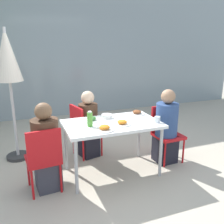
{
  "coord_description": "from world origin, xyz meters",
  "views": [
    {
      "loc": [
        -1.15,
        -3.01,
        1.83
      ],
      "look_at": [
        0.0,
        0.0,
        0.9
      ],
      "focal_mm": 40.0,
      "sensor_mm": 36.0,
      "label": 1
    }
  ],
  "objects_px": {
    "chair_right": "(166,129)",
    "chair_far": "(83,127)",
    "closed_umbrella": "(8,62)",
    "drinking_cup": "(157,119)",
    "chair_left": "(44,156)",
    "person_right": "(166,128)",
    "person_left": "(46,150)",
    "bottle": "(90,119)",
    "person_far": "(88,126)",
    "salad_bowl": "(107,116)"
  },
  "relations": [
    {
      "from": "chair_left",
      "to": "drinking_cup",
      "type": "bearing_deg",
      "value": -6.88
    },
    {
      "from": "chair_left",
      "to": "closed_umbrella",
      "type": "xyz_separation_m",
      "value": [
        -0.31,
        1.14,
        1.04
      ]
    },
    {
      "from": "chair_far",
      "to": "chair_right",
      "type": "bearing_deg",
      "value": 51.42
    },
    {
      "from": "chair_left",
      "to": "person_right",
      "type": "distance_m",
      "value": 1.85
    },
    {
      "from": "chair_left",
      "to": "bottle",
      "type": "xyz_separation_m",
      "value": [
        0.62,
        0.12,
        0.36
      ]
    },
    {
      "from": "bottle",
      "to": "drinking_cup",
      "type": "bearing_deg",
      "value": -11.07
    },
    {
      "from": "chair_left",
      "to": "bottle",
      "type": "bearing_deg",
      "value": 6.33
    },
    {
      "from": "closed_umbrella",
      "to": "drinking_cup",
      "type": "bearing_deg",
      "value": -33.12
    },
    {
      "from": "chair_right",
      "to": "salad_bowl",
      "type": "distance_m",
      "value": 0.99
    },
    {
      "from": "person_left",
      "to": "bottle",
      "type": "xyz_separation_m",
      "value": [
        0.58,
        0.04,
        0.32
      ]
    },
    {
      "from": "chair_right",
      "to": "salad_bowl",
      "type": "height_order",
      "value": "chair_right"
    },
    {
      "from": "chair_right",
      "to": "person_left",
      "type": "bearing_deg",
      "value": 3.69
    },
    {
      "from": "person_left",
      "to": "chair_right",
      "type": "relative_size",
      "value": 1.32
    },
    {
      "from": "bottle",
      "to": "person_far",
      "type": "bearing_deg",
      "value": 76.47
    },
    {
      "from": "person_right",
      "to": "closed_umbrella",
      "type": "xyz_separation_m",
      "value": [
        -2.15,
        0.94,
        0.99
      ]
    },
    {
      "from": "person_left",
      "to": "chair_right",
      "type": "distance_m",
      "value": 1.85
    },
    {
      "from": "person_left",
      "to": "salad_bowl",
      "type": "distance_m",
      "value": 0.98
    },
    {
      "from": "person_left",
      "to": "person_far",
      "type": "distance_m",
      "value": 1.03
    },
    {
      "from": "person_left",
      "to": "salad_bowl",
      "type": "height_order",
      "value": "person_left"
    },
    {
      "from": "chair_left",
      "to": "salad_bowl",
      "type": "bearing_deg",
      "value": 17.27
    },
    {
      "from": "person_left",
      "to": "closed_umbrella",
      "type": "relative_size",
      "value": 0.56
    },
    {
      "from": "person_right",
      "to": "chair_far",
      "type": "height_order",
      "value": "person_right"
    },
    {
      "from": "person_right",
      "to": "chair_far",
      "type": "relative_size",
      "value": 1.34
    },
    {
      "from": "person_right",
      "to": "person_far",
      "type": "height_order",
      "value": "person_right"
    },
    {
      "from": "chair_right",
      "to": "chair_far",
      "type": "relative_size",
      "value": 1.0
    },
    {
      "from": "person_far",
      "to": "salad_bowl",
      "type": "xyz_separation_m",
      "value": [
        0.16,
        -0.42,
        0.26
      ]
    },
    {
      "from": "chair_right",
      "to": "drinking_cup",
      "type": "bearing_deg",
      "value": 39.94
    },
    {
      "from": "chair_far",
      "to": "salad_bowl",
      "type": "distance_m",
      "value": 0.59
    },
    {
      "from": "person_far",
      "to": "person_right",
      "type": "bearing_deg",
      "value": 46.45
    },
    {
      "from": "person_right",
      "to": "chair_right",
      "type": "bearing_deg",
      "value": -121.86
    },
    {
      "from": "chair_left",
      "to": "salad_bowl",
      "type": "distance_m",
      "value": 1.06
    },
    {
      "from": "person_right",
      "to": "chair_left",
      "type": "bearing_deg",
      "value": 3.77
    },
    {
      "from": "chair_right",
      "to": "chair_far",
      "type": "bearing_deg",
      "value": -27.14
    },
    {
      "from": "person_far",
      "to": "salad_bowl",
      "type": "height_order",
      "value": "person_far"
    },
    {
      "from": "chair_left",
      "to": "salad_bowl",
      "type": "relative_size",
      "value": 5.55
    },
    {
      "from": "salad_bowl",
      "to": "closed_umbrella",
      "type": "bearing_deg",
      "value": 149.02
    },
    {
      "from": "drinking_cup",
      "to": "salad_bowl",
      "type": "height_order",
      "value": "drinking_cup"
    },
    {
      "from": "person_right",
      "to": "bottle",
      "type": "height_order",
      "value": "person_right"
    },
    {
      "from": "closed_umbrella",
      "to": "bottle",
      "type": "xyz_separation_m",
      "value": [
        0.93,
        -1.02,
        -0.68
      ]
    },
    {
      "from": "person_left",
      "to": "bottle",
      "type": "bearing_deg",
      "value": -1.07
    },
    {
      "from": "chair_far",
      "to": "drinking_cup",
      "type": "distance_m",
      "value": 1.25
    },
    {
      "from": "person_left",
      "to": "person_right",
      "type": "bearing_deg",
      "value": -1.24
    },
    {
      "from": "person_right",
      "to": "salad_bowl",
      "type": "height_order",
      "value": "person_right"
    },
    {
      "from": "chair_left",
      "to": "person_left",
      "type": "relative_size",
      "value": 0.76
    },
    {
      "from": "person_right",
      "to": "closed_umbrella",
      "type": "relative_size",
      "value": 0.57
    },
    {
      "from": "chair_right",
      "to": "person_far",
      "type": "height_order",
      "value": "person_far"
    },
    {
      "from": "chair_far",
      "to": "person_right",
      "type": "bearing_deg",
      "value": 47.29
    },
    {
      "from": "chair_right",
      "to": "person_far",
      "type": "distance_m",
      "value": 1.22
    },
    {
      "from": "chair_left",
      "to": "chair_right",
      "type": "relative_size",
      "value": 1.0
    },
    {
      "from": "person_left",
      "to": "salad_bowl",
      "type": "relative_size",
      "value": 7.35
    }
  ]
}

